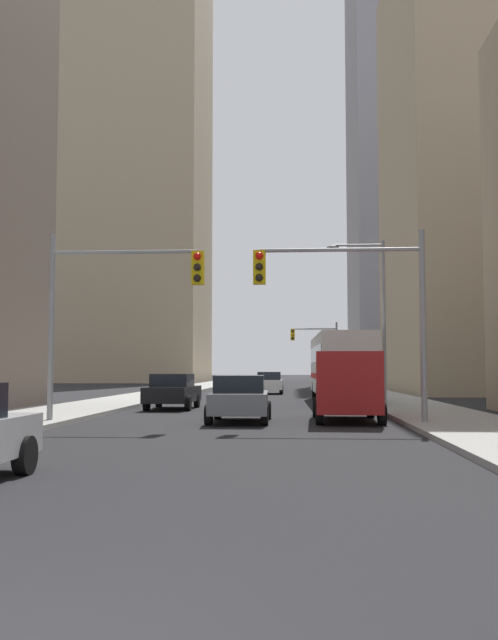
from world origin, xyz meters
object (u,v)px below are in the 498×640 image
at_px(traffic_signal_far_right, 316,343).
at_px(city_bus, 340,365).
at_px(sedan_white, 269,383).
at_px(traffic_signal_near_left, 119,293).
at_px(sedan_black, 173,391).
at_px(traffic_signal_near_right, 347,291).
at_px(cargo_van_red, 346,382).
at_px(sedan_grey, 240,398).

bearing_deg(traffic_signal_far_right, city_bus, -89.47).
relative_size(sedan_white, traffic_signal_near_left, 0.71).
bearing_deg(sedan_black, traffic_signal_far_right, 78.23).
bearing_deg(sedan_black, sedan_white, 79.64).
distance_m(traffic_signal_near_left, traffic_signal_far_right, 44.29).
distance_m(traffic_signal_near_left, traffic_signal_near_right, 7.11).
bearing_deg(cargo_van_red, sedan_black, 136.75).
relative_size(sedan_grey, traffic_signal_far_right, 0.71).
relative_size(city_bus, sedan_white, 2.71).
relative_size(sedan_grey, sedan_black, 1.00).
bearing_deg(sedan_white, cargo_van_red, -82.28).
height_order(city_bus, sedan_white, city_bus).
relative_size(city_bus, sedan_grey, 2.72).
bearing_deg(traffic_signal_near_left, traffic_signal_near_right, 0.00).
distance_m(cargo_van_red, traffic_signal_near_right, 3.50).
distance_m(sedan_black, traffic_signal_near_left, 9.24).
distance_m(sedan_grey, sedan_black, 8.04).
xyz_separation_m(cargo_van_red, traffic_signal_near_right, (-0.11, -2.07, 2.82)).
bearing_deg(sedan_white, sedan_grey, -90.08).
bearing_deg(city_bus, traffic_signal_near_right, -92.84).
distance_m(sedan_black, traffic_signal_near_right, 11.50).
bearing_deg(traffic_signal_far_right, traffic_signal_near_right, -90.59).
height_order(sedan_black, traffic_signal_far_right, traffic_signal_far_right).
bearing_deg(sedan_white, traffic_signal_far_right, 76.57).
height_order(traffic_signal_near_right, traffic_signal_far_right, same).
xyz_separation_m(sedan_black, traffic_signal_far_right, (7.29, 35.02, 3.30)).
height_order(sedan_white, traffic_signal_far_right, traffic_signal_far_right).
distance_m(sedan_white, traffic_signal_near_right, 28.09).
height_order(sedan_black, sedan_white, same).
height_order(sedan_grey, traffic_signal_near_right, traffic_signal_near_right).
bearing_deg(sedan_grey, traffic_signal_near_left, -160.01).
height_order(cargo_van_red, sedan_black, cargo_van_red).
xyz_separation_m(sedan_grey, sedan_black, (-3.45, 7.27, 0.00)).
distance_m(sedan_black, sedan_white, 19.39).
height_order(city_bus, sedan_black, city_bus).
bearing_deg(cargo_van_red, traffic_signal_near_left, -164.01).
bearing_deg(sedan_white, sedan_black, -100.36).
xyz_separation_m(city_bus, traffic_signal_near_right, (-0.72, -14.45, 2.18)).
bearing_deg(sedan_white, city_bus, -72.88).
bearing_deg(traffic_signal_near_left, sedan_grey, 19.99).
height_order(sedan_grey, sedan_white, same).
relative_size(city_bus, traffic_signal_near_right, 1.92).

